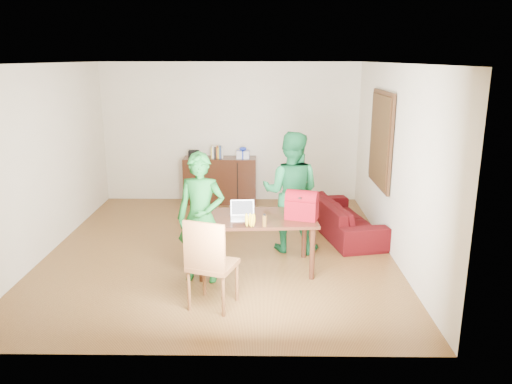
{
  "coord_description": "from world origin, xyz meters",
  "views": [
    {
      "loc": [
        0.63,
        -6.97,
        2.78
      ],
      "look_at": [
        0.54,
        -0.49,
        1.02
      ],
      "focal_mm": 35.0,
      "sensor_mm": 36.0,
      "label": 1
    }
  ],
  "objects_px": {
    "laptop": "(243,216)",
    "person_far": "(291,192)",
    "table": "(256,223)",
    "red_bag": "(302,208)",
    "chair": "(213,281)",
    "bottle": "(265,220)",
    "person_near": "(201,218)",
    "sofa": "(344,217)"
  },
  "relations": [
    {
      "from": "chair",
      "to": "person_far",
      "type": "bearing_deg",
      "value": 80.22
    },
    {
      "from": "laptop",
      "to": "bottle",
      "type": "height_order",
      "value": "laptop"
    },
    {
      "from": "chair",
      "to": "person_far",
      "type": "distance_m",
      "value": 2.11
    },
    {
      "from": "person_near",
      "to": "laptop",
      "type": "relative_size",
      "value": 5.12
    },
    {
      "from": "laptop",
      "to": "sofa",
      "type": "relative_size",
      "value": 0.17
    },
    {
      "from": "chair",
      "to": "table",
      "type": "bearing_deg",
      "value": 84.79
    },
    {
      "from": "laptop",
      "to": "person_near",
      "type": "bearing_deg",
      "value": -157.93
    },
    {
      "from": "table",
      "to": "sofa",
      "type": "relative_size",
      "value": 0.85
    },
    {
      "from": "table",
      "to": "bottle",
      "type": "relative_size",
      "value": 10.06
    },
    {
      "from": "person_far",
      "to": "laptop",
      "type": "distance_m",
      "value": 1.06
    },
    {
      "from": "laptop",
      "to": "sofa",
      "type": "height_order",
      "value": "laptop"
    },
    {
      "from": "person_near",
      "to": "sofa",
      "type": "height_order",
      "value": "person_near"
    },
    {
      "from": "table",
      "to": "bottle",
      "type": "height_order",
      "value": "bottle"
    },
    {
      "from": "sofa",
      "to": "person_far",
      "type": "bearing_deg",
      "value": 114.66
    },
    {
      "from": "person_far",
      "to": "bottle",
      "type": "bearing_deg",
      "value": 83.02
    },
    {
      "from": "bottle",
      "to": "person_near",
      "type": "bearing_deg",
      "value": 177.25
    },
    {
      "from": "person_far",
      "to": "red_bag",
      "type": "relative_size",
      "value": 4.34
    },
    {
      "from": "person_far",
      "to": "red_bag",
      "type": "xyz_separation_m",
      "value": [
        0.1,
        -0.79,
        0.0
      ]
    },
    {
      "from": "laptop",
      "to": "bottle",
      "type": "distance_m",
      "value": 0.41
    },
    {
      "from": "table",
      "to": "chair",
      "type": "relative_size",
      "value": 1.51
    },
    {
      "from": "laptop",
      "to": "bottle",
      "type": "xyz_separation_m",
      "value": [
        0.28,
        -0.29,
        0.04
      ]
    },
    {
      "from": "chair",
      "to": "red_bag",
      "type": "xyz_separation_m",
      "value": [
        1.08,
        0.99,
        0.57
      ]
    },
    {
      "from": "person_far",
      "to": "red_bag",
      "type": "height_order",
      "value": "person_far"
    },
    {
      "from": "table",
      "to": "red_bag",
      "type": "height_order",
      "value": "red_bag"
    },
    {
      "from": "table",
      "to": "red_bag",
      "type": "xyz_separation_m",
      "value": [
        0.6,
        -0.07,
        0.24
      ]
    },
    {
      "from": "chair",
      "to": "person_near",
      "type": "distance_m",
      "value": 0.91
    },
    {
      "from": "person_far",
      "to": "laptop",
      "type": "height_order",
      "value": "person_far"
    },
    {
      "from": "table",
      "to": "red_bag",
      "type": "relative_size",
      "value": 3.99
    },
    {
      "from": "laptop",
      "to": "table",
      "type": "bearing_deg",
      "value": 25.88
    },
    {
      "from": "chair",
      "to": "bottle",
      "type": "bearing_deg",
      "value": 67.88
    },
    {
      "from": "laptop",
      "to": "person_far",
      "type": "bearing_deg",
      "value": 46.63
    },
    {
      "from": "table",
      "to": "laptop",
      "type": "xyz_separation_m",
      "value": [
        -0.17,
        -0.1,
        0.13
      ]
    },
    {
      "from": "bottle",
      "to": "person_far",
      "type": "bearing_deg",
      "value": 70.67
    },
    {
      "from": "sofa",
      "to": "table",
      "type": "bearing_deg",
      "value": 122.55
    },
    {
      "from": "person_far",
      "to": "person_near",
      "type": "bearing_deg",
      "value": 54.29
    },
    {
      "from": "chair",
      "to": "red_bag",
      "type": "relative_size",
      "value": 2.64
    },
    {
      "from": "chair",
      "to": "person_far",
      "type": "relative_size",
      "value": 0.61
    },
    {
      "from": "red_bag",
      "to": "sofa",
      "type": "height_order",
      "value": "red_bag"
    },
    {
      "from": "laptop",
      "to": "red_bag",
      "type": "height_order",
      "value": "red_bag"
    },
    {
      "from": "chair",
      "to": "laptop",
      "type": "relative_size",
      "value": 3.31
    },
    {
      "from": "laptop",
      "to": "sofa",
      "type": "distance_m",
      "value": 2.23
    },
    {
      "from": "chair",
      "to": "red_bag",
      "type": "height_order",
      "value": "chair"
    }
  ]
}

